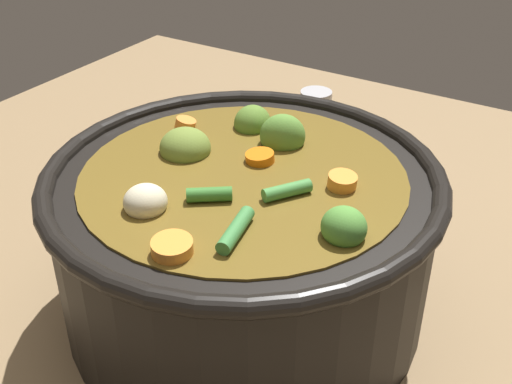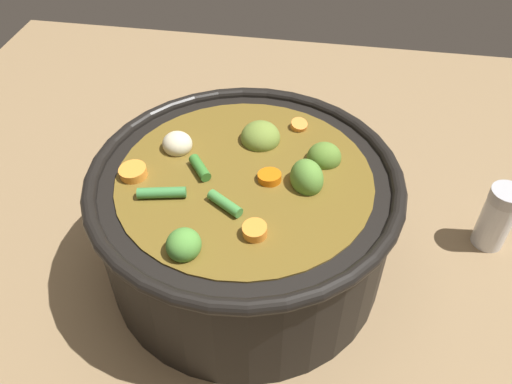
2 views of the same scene
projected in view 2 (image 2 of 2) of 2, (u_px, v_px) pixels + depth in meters
The scene contains 3 objects.
ground_plane at pixel (246, 262), 0.62m from camera, with size 1.10×1.10×0.00m, color #8C704C.
cooking_pot at pixel (246, 219), 0.57m from camera, with size 0.32×0.32×0.16m.
salt_shaker at pixel (497, 217), 0.61m from camera, with size 0.04×0.04×0.09m.
Camera 2 is at (0.38, 0.08, 0.49)m, focal length 36.70 mm.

